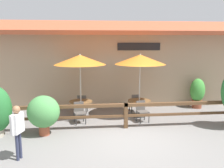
{
  "coord_description": "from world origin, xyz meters",
  "views": [
    {
      "loc": [
        -1.5,
        -7.89,
        3.22
      ],
      "look_at": [
        -0.47,
        1.55,
        1.61
      ],
      "focal_mm": 40.0,
      "sensor_mm": 36.0,
      "label": 1
    }
  ],
  "objects": [
    {
      "name": "patio_railing",
      "position": [
        0.0,
        1.05,
        0.7
      ],
      "size": [
        10.4,
        0.14,
        0.95
      ],
      "color": "brown",
      "rests_on": "ground"
    },
    {
      "name": "potted_plant_tall_tropical",
      "position": [
        3.96,
        3.55,
        0.79
      ],
      "size": [
        0.72,
        0.65,
        1.47
      ],
      "color": "brown",
      "rests_on": "ground"
    },
    {
      "name": "pedestrian",
      "position": [
        -3.36,
        -1.16,
        0.98
      ],
      "size": [
        0.3,
        0.52,
        1.53
      ],
      "rotation": [
        0.0,
        0.0,
        -1.86
      ],
      "color": "#2D334C",
      "rests_on": "ground"
    },
    {
      "name": "chair_middle_wallside",
      "position": [
        0.78,
        3.15,
        0.47
      ],
      "size": [
        0.46,
        0.46,
        0.85
      ],
      "rotation": [
        0.0,
        0.0,
        3.24
      ],
      "color": "#514C47",
      "rests_on": "ground"
    },
    {
      "name": "patio_umbrella_middle",
      "position": [
        0.82,
        2.45,
        2.49
      ],
      "size": [
        2.16,
        2.16,
        2.73
      ],
      "color": "#B7B2A8",
      "rests_on": "ground"
    },
    {
      "name": "chair_middle_streetside",
      "position": [
        0.78,
        1.75,
        0.47
      ],
      "size": [
        0.51,
        0.51,
        0.85
      ],
      "rotation": [
        0.0,
        0.0,
        0.25
      ],
      "color": "#514C47",
      "rests_on": "ground"
    },
    {
      "name": "patio_umbrella_near",
      "position": [
        -1.7,
        2.54,
        2.49
      ],
      "size": [
        2.16,
        2.16,
        2.73
      ],
      "color": "#B7B2A8",
      "rests_on": "ground"
    },
    {
      "name": "chair_near_streetside",
      "position": [
        -1.75,
        1.84,
        0.47
      ],
      "size": [
        0.51,
        0.51,
        0.85
      ],
      "rotation": [
        0.0,
        0.0,
        0.24
      ],
      "color": "#514C47",
      "rests_on": "ground"
    },
    {
      "name": "dining_table_near",
      "position": [
        -1.7,
        2.54,
        0.58
      ],
      "size": [
        0.99,
        0.99,
        0.73
      ],
      "color": "brown",
      "rests_on": "ground"
    },
    {
      "name": "ground_plane",
      "position": [
        0.0,
        0.0,
        0.0
      ],
      "size": [
        60.0,
        60.0,
        0.0
      ],
      "primitive_type": "plane",
      "color": "slate"
    },
    {
      "name": "chair_near_wallside",
      "position": [
        -1.65,
        3.25,
        0.47
      ],
      "size": [
        0.49,
        0.49,
        0.85
      ],
      "rotation": [
        0.0,
        0.0,
        2.97
      ],
      "color": "#514C47",
      "rests_on": "ground"
    },
    {
      "name": "building_facade",
      "position": [
        0.0,
        4.1,
        2.16
      ],
      "size": [
        14.28,
        1.49,
        4.23
      ],
      "color": "tan",
      "rests_on": "ground"
    },
    {
      "name": "dining_table_middle",
      "position": [
        0.82,
        2.45,
        0.58
      ],
      "size": [
        0.99,
        0.99,
        0.73
      ],
      "color": "brown",
      "rests_on": "ground"
    },
    {
      "name": "potted_plant_corner_fern",
      "position": [
        -2.95,
        0.65,
        0.82
      ],
      "size": [
        1.12,
        1.0,
        1.41
      ],
      "color": "#9E4C33",
      "rests_on": "ground"
    }
  ]
}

